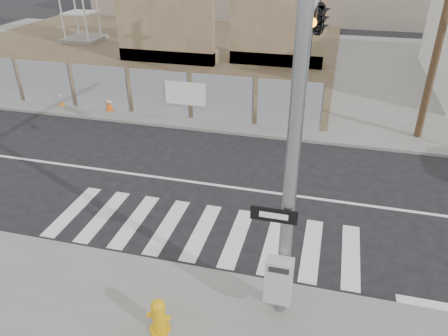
% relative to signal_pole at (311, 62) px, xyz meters
% --- Properties ---
extents(ground, '(100.00, 100.00, 0.00)m').
position_rel_signal_pole_xyz_m(ground, '(-2.49, 2.05, -4.78)').
color(ground, black).
rests_on(ground, ground).
extents(sidewalk_far, '(50.00, 20.00, 0.12)m').
position_rel_signal_pole_xyz_m(sidewalk_far, '(-2.49, 16.05, -4.72)').
color(sidewalk_far, slate).
rests_on(sidewalk_far, ground).
extents(signal_pole, '(0.96, 5.87, 7.00)m').
position_rel_signal_pole_xyz_m(signal_pole, '(0.00, 0.00, 0.00)').
color(signal_pole, gray).
rests_on(signal_pole, sidewalk_near).
extents(chain_link_fence, '(24.60, 0.04, 2.00)m').
position_rel_signal_pole_xyz_m(chain_link_fence, '(-12.49, 7.05, -3.66)').
color(chain_link_fence, gray).
rests_on(chain_link_fence, sidewalk_far).
extents(concrete_wall_left, '(6.00, 1.30, 8.00)m').
position_rel_signal_pole_xyz_m(concrete_wall_left, '(-9.49, 15.13, -1.40)').
color(concrete_wall_left, brown).
rests_on(concrete_wall_left, sidewalk_far).
extents(concrete_wall_right, '(5.50, 1.30, 8.00)m').
position_rel_signal_pole_xyz_m(concrete_wall_right, '(-2.99, 16.13, -1.40)').
color(concrete_wall_right, brown).
rests_on(concrete_wall_right, sidewalk_far).
extents(fire_hydrant, '(0.52, 0.52, 0.81)m').
position_rel_signal_pole_xyz_m(fire_hydrant, '(-2.29, -3.98, -4.26)').
color(fire_hydrant, '#D19A0B').
rests_on(fire_hydrant, sidewalk_near).
extents(traffic_cone_b, '(0.46, 0.46, 0.73)m').
position_rel_signal_pole_xyz_m(traffic_cone_b, '(-11.60, 7.15, -4.30)').
color(traffic_cone_b, orange).
rests_on(traffic_cone_b, sidewalk_far).
extents(traffic_cone_c, '(0.43, 0.43, 0.65)m').
position_rel_signal_pole_xyz_m(traffic_cone_c, '(-9.17, 7.05, -4.34)').
color(traffic_cone_c, '#DC520B').
rests_on(traffic_cone_c, sidewalk_far).
extents(traffic_cone_d, '(0.43, 0.43, 0.66)m').
position_rel_signal_pole_xyz_m(traffic_cone_d, '(-3.81, 7.46, -4.34)').
color(traffic_cone_d, '#F0320C').
rests_on(traffic_cone_d, sidewalk_far).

